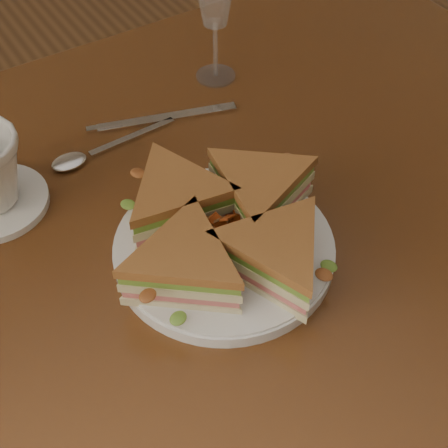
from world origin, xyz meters
name	(u,v)px	position (x,y,z in m)	size (l,w,h in m)	color
ground	(211,441)	(0.00, 0.00, 0.00)	(6.00, 6.00, 0.00)	brown
table	(203,245)	(0.00, 0.00, 0.65)	(1.20, 0.80, 0.75)	#3B1E0D
plate	(224,249)	(-0.03, -0.10, 0.76)	(0.25, 0.25, 0.02)	silver
sandwich_wedges	(224,227)	(-0.03, -0.10, 0.80)	(0.32, 0.32, 0.06)	beige
crisps_mound	(224,229)	(-0.03, -0.10, 0.79)	(0.09, 0.09, 0.05)	#B04416
spoon	(85,156)	(-0.09, 0.14, 0.75)	(0.18, 0.03, 0.01)	silver
knife	(157,119)	(0.02, 0.16, 0.75)	(0.21, 0.08, 0.00)	silver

